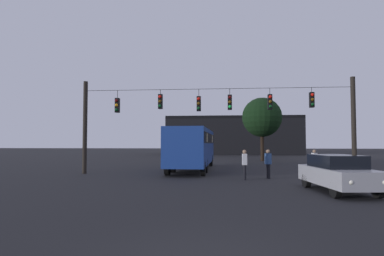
{
  "coord_description": "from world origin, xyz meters",
  "views": [
    {
      "loc": [
        0.36,
        -5.38,
        2.03
      ],
      "look_at": [
        -1.59,
        16.72,
        3.05
      ],
      "focal_mm": 29.83,
      "sensor_mm": 36.0,
      "label": 1
    }
  ],
  "objects_px": {
    "car_near_right": "(338,173)",
    "pedestrian_crossing_left": "(314,160)",
    "city_bus": "(193,145)",
    "tree_left_silhouette": "(262,117)",
    "pedestrian_crossing_center": "(268,162)",
    "pedestrian_crossing_right": "(245,163)"
  },
  "relations": [
    {
      "from": "city_bus",
      "to": "pedestrian_crossing_left",
      "type": "relative_size",
      "value": 7.04
    },
    {
      "from": "pedestrian_crossing_right",
      "to": "pedestrian_crossing_center",
      "type": "bearing_deg",
      "value": 29.45
    },
    {
      "from": "pedestrian_crossing_center",
      "to": "pedestrian_crossing_right",
      "type": "relative_size",
      "value": 1.0
    },
    {
      "from": "city_bus",
      "to": "tree_left_silhouette",
      "type": "height_order",
      "value": "tree_left_silhouette"
    },
    {
      "from": "car_near_right",
      "to": "pedestrian_crossing_left",
      "type": "relative_size",
      "value": 2.84
    },
    {
      "from": "car_near_right",
      "to": "pedestrian_crossing_right",
      "type": "xyz_separation_m",
      "value": [
        -3.5,
        4.0,
        0.13
      ]
    },
    {
      "from": "car_near_right",
      "to": "pedestrian_crossing_left",
      "type": "height_order",
      "value": "pedestrian_crossing_left"
    },
    {
      "from": "city_bus",
      "to": "pedestrian_crossing_center",
      "type": "distance_m",
      "value": 7.18
    },
    {
      "from": "city_bus",
      "to": "pedestrian_crossing_center",
      "type": "height_order",
      "value": "city_bus"
    },
    {
      "from": "pedestrian_crossing_left",
      "to": "car_near_right",
      "type": "bearing_deg",
      "value": -99.5
    },
    {
      "from": "pedestrian_crossing_center",
      "to": "tree_left_silhouette",
      "type": "xyz_separation_m",
      "value": [
        1.97,
        17.69,
        3.93
      ]
    },
    {
      "from": "city_bus",
      "to": "car_near_right",
      "type": "height_order",
      "value": "city_bus"
    },
    {
      "from": "pedestrian_crossing_left",
      "to": "tree_left_silhouette",
      "type": "height_order",
      "value": "tree_left_silhouette"
    },
    {
      "from": "car_near_right",
      "to": "pedestrian_crossing_center",
      "type": "relative_size",
      "value": 2.72
    },
    {
      "from": "car_near_right",
      "to": "tree_left_silhouette",
      "type": "bearing_deg",
      "value": 90.38
    },
    {
      "from": "tree_left_silhouette",
      "to": "pedestrian_crossing_right",
      "type": "bearing_deg",
      "value": -100.29
    },
    {
      "from": "car_near_right",
      "to": "city_bus",
      "type": "bearing_deg",
      "value": 124.22
    },
    {
      "from": "city_bus",
      "to": "car_near_right",
      "type": "bearing_deg",
      "value": -55.78
    },
    {
      "from": "city_bus",
      "to": "tree_left_silhouette",
      "type": "bearing_deg",
      "value": 61.54
    },
    {
      "from": "pedestrian_crossing_left",
      "to": "pedestrian_crossing_center",
      "type": "bearing_deg",
      "value": -137.68
    },
    {
      "from": "pedestrian_crossing_left",
      "to": "city_bus",
      "type": "bearing_deg",
      "value": 165.14
    },
    {
      "from": "car_near_right",
      "to": "pedestrian_crossing_right",
      "type": "height_order",
      "value": "pedestrian_crossing_right"
    }
  ]
}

